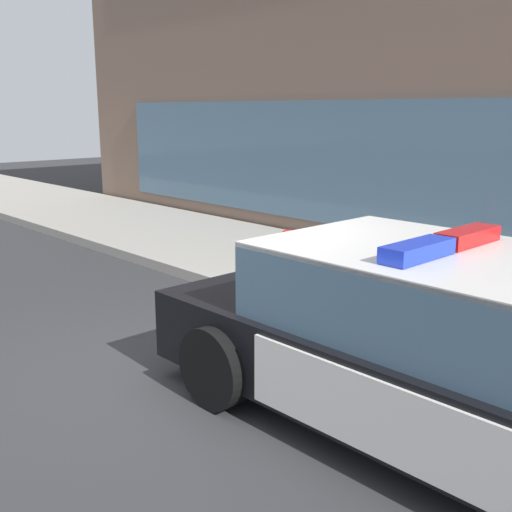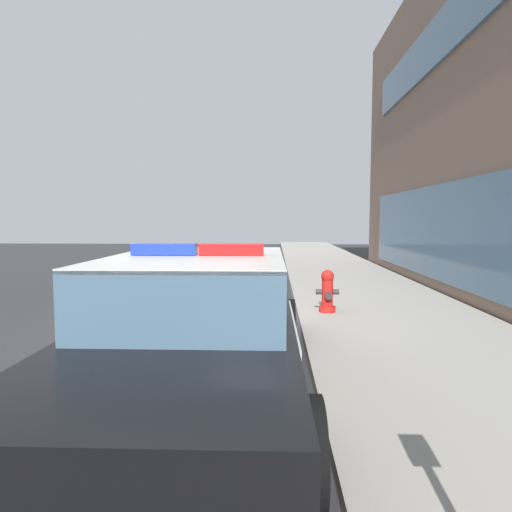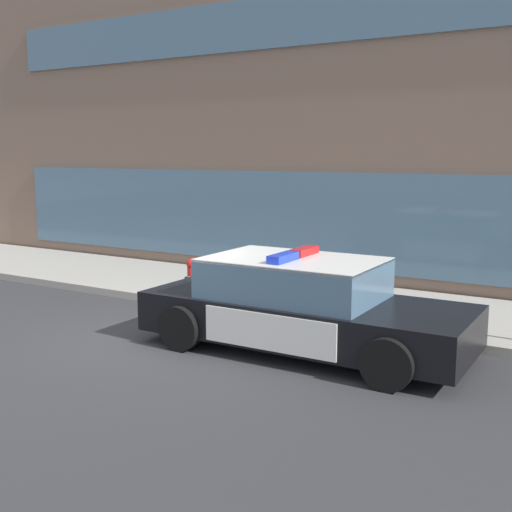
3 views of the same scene
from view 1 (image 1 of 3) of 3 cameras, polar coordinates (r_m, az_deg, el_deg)
The scene contains 4 objects.
ground at distance 5.84m, azimuth -7.57°, elevation -10.49°, with size 48.00×48.00×0.00m, color #303033.
sidewalk at distance 8.25m, azimuth 12.88°, elevation -2.99°, with size 48.00×3.19×0.15m, color #A39E93.
police_cruiser at distance 4.67m, azimuth 17.77°, elevation -8.26°, with size 4.86×2.11×1.49m.
fire_hydrant at distance 7.87m, azimuth 2.98°, elevation -0.22°, with size 0.34×0.39×0.73m.
Camera 1 is at (4.39, -3.06, 2.35)m, focal length 43.37 mm.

